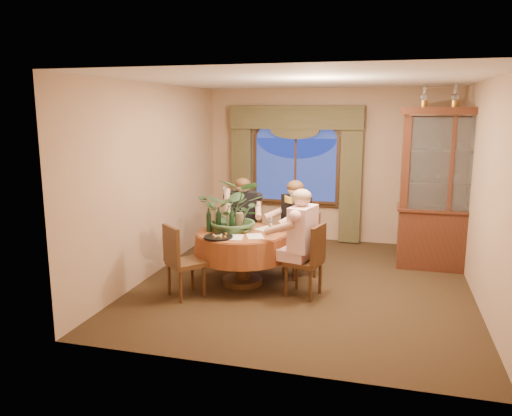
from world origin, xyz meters
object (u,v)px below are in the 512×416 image
(chair_front_left, at_px, (186,261))
(person_scarf, at_px, (296,228))
(chair_right, at_px, (304,260))
(person_back, at_px, (243,221))
(wine_bottle_4, at_px, (229,217))
(stoneware_vase, at_px, (240,221))
(centerpiece_plant, at_px, (236,186))
(china_cabinet, at_px, (448,190))
(oil_lamp_left, at_px, (424,96))
(oil_lamp_center, at_px, (455,95))
(wine_bottle_1, at_px, (232,220))
(chair_back, at_px, (248,234))
(person_pink, at_px, (302,243))
(wine_bottle_5, at_px, (209,220))
(wine_bottle_3, at_px, (219,219))
(olive_bowl, at_px, (244,231))
(wine_bottle_2, at_px, (229,219))
(oil_lamp_right, at_px, (487,95))
(wine_bottle_0, at_px, (216,218))
(chair_back_right, at_px, (299,244))

(chair_front_left, distance_m, person_scarf, 1.75)
(chair_right, bearing_deg, person_back, 60.12)
(wine_bottle_4, bearing_deg, stoneware_vase, -19.43)
(person_back, bearing_deg, centerpiece_plant, 83.20)
(china_cabinet, distance_m, person_back, 3.16)
(person_back, distance_m, wine_bottle_4, 0.76)
(chair_front_left, relative_size, centerpiece_plant, 0.88)
(oil_lamp_left, bearing_deg, oil_lamp_center, 0.00)
(oil_lamp_center, distance_m, centerpiece_plant, 3.47)
(wine_bottle_1, bearing_deg, china_cabinet, 27.21)
(person_back, xyz_separation_m, wine_bottle_4, (0.01, -0.73, 0.22))
(person_back, bearing_deg, chair_back, -164.58)
(person_pink, xyz_separation_m, wine_bottle_1, (-1.03, 0.19, 0.20))
(china_cabinet, distance_m, wine_bottle_5, 3.64)
(person_back, height_order, wine_bottle_3, person_back)
(chair_right, height_order, chair_front_left, same)
(olive_bowl, bearing_deg, oil_lamp_center, 29.02)
(chair_back, xyz_separation_m, person_scarf, (0.83, -0.36, 0.23))
(oil_lamp_center, relative_size, centerpiece_plant, 0.31)
(china_cabinet, bearing_deg, wine_bottle_5, -154.16)
(person_pink, bearing_deg, stoneware_vase, 85.41)
(wine_bottle_2, bearing_deg, wine_bottle_3, -157.97)
(wine_bottle_3, bearing_deg, wine_bottle_4, 57.19)
(china_cabinet, relative_size, person_scarf, 1.72)
(stoneware_vase, height_order, wine_bottle_2, wine_bottle_2)
(chair_right, relative_size, person_scarf, 0.67)
(oil_lamp_right, xyz_separation_m, person_scarf, (-2.58, -0.92, -1.91))
(oil_lamp_left, xyz_separation_m, olive_bowl, (-2.34, -1.54, -1.85))
(centerpiece_plant, bearing_deg, stoneware_vase, -24.92)
(wine_bottle_3, distance_m, wine_bottle_4, 0.18)
(china_cabinet, height_order, person_pink, china_cabinet)
(person_pink, height_order, olive_bowl, person_pink)
(oil_lamp_center, relative_size, wine_bottle_1, 1.03)
(person_pink, relative_size, olive_bowl, 9.37)
(wine_bottle_0, relative_size, wine_bottle_3, 1.00)
(centerpiece_plant, xyz_separation_m, wine_bottle_4, (-0.11, 0.03, -0.46))
(oil_lamp_right, distance_m, person_pink, 3.48)
(chair_back_right, xyz_separation_m, wine_bottle_3, (-1.06, -0.54, 0.44))
(oil_lamp_left, xyz_separation_m, centerpiece_plant, (-2.51, -1.36, -1.25))
(oil_lamp_right, xyz_separation_m, wine_bottle_3, (-3.58, -1.49, -1.71))
(china_cabinet, bearing_deg, wine_bottle_0, -156.24)
(wine_bottle_0, bearing_deg, oil_lamp_right, 21.23)
(china_cabinet, relative_size, oil_lamp_center, 7.22)
(olive_bowl, xyz_separation_m, wine_bottle_3, (-0.38, 0.05, 0.14))
(oil_lamp_center, height_order, person_scarf, oil_lamp_center)
(oil_lamp_right, height_order, chair_back, oil_lamp_right)
(wine_bottle_0, bearing_deg, chair_back, 75.15)
(chair_back, xyz_separation_m, person_pink, (1.07, -1.15, 0.23))
(china_cabinet, xyz_separation_m, wine_bottle_2, (-3.02, -1.43, -0.31))
(person_scarf, bearing_deg, chair_front_left, 93.80)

